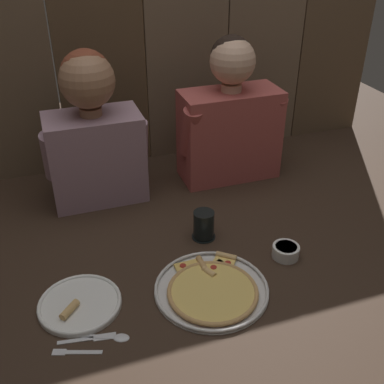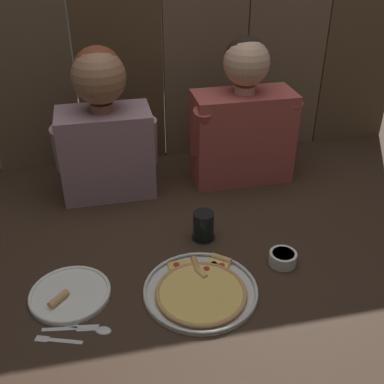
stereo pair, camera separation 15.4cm
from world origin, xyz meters
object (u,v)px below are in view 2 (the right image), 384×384
(pizza_tray, at_px, (201,290))
(dinner_plate, at_px, (70,294))
(diner_left, at_px, (104,128))
(diner_right, at_px, (243,119))
(drinking_glass, at_px, (203,226))
(dipping_bowl, at_px, (283,258))

(pizza_tray, bearing_deg, dinner_plate, 170.19)
(diner_left, height_order, diner_right, diner_right)
(dinner_plate, relative_size, diner_left, 0.42)
(drinking_glass, bearing_deg, diner_left, 127.19)
(dinner_plate, bearing_deg, drinking_glass, 23.52)
(diner_right, bearing_deg, dipping_bowl, -93.45)
(drinking_glass, height_order, diner_right, diner_right)
(drinking_glass, xyz_separation_m, diner_right, (0.25, 0.39, 0.21))
(diner_left, bearing_deg, pizza_tray, -70.90)
(dinner_plate, bearing_deg, diner_right, 39.70)
(dinner_plate, height_order, dipping_bowl, dipping_bowl)
(dipping_bowl, xyz_separation_m, diner_left, (-0.52, 0.58, 0.25))
(pizza_tray, xyz_separation_m, dipping_bowl, (0.29, 0.08, 0.01))
(drinking_glass, distance_m, diner_right, 0.51)
(pizza_tray, relative_size, drinking_glass, 3.37)
(dinner_plate, xyz_separation_m, drinking_glass, (0.45, 0.20, 0.04))
(pizza_tray, height_order, drinking_glass, drinking_glass)
(diner_left, bearing_deg, dipping_bowl, -48.35)
(dipping_bowl, height_order, diner_left, diner_left)
(dinner_plate, bearing_deg, pizza_tray, -9.81)
(dipping_bowl, relative_size, diner_right, 0.15)
(dinner_plate, height_order, diner_right, diner_right)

